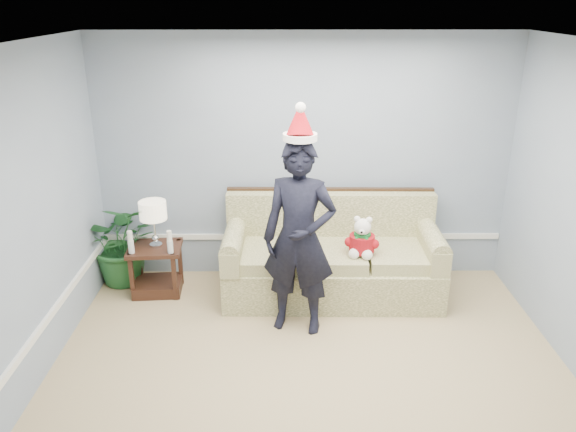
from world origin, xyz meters
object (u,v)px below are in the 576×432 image
Objects in this scene: side_table at (157,274)px; man at (299,238)px; teddy_bear at (362,241)px; table_lamp at (153,212)px; houseplant at (124,241)px; sofa at (331,260)px.

side_table is 1.82m from man.
table_lamp is at bearing -174.54° from teddy_bear.
side_table is 0.54m from houseplant.
teddy_bear is (0.65, 0.45, -0.23)m from man.
houseplant is 2.62m from teddy_bear.
sofa is 1.95m from table_lamp.
sofa reaches higher than teddy_bear.
teddy_bear is (2.15, -0.27, -0.21)m from table_lamp.
teddy_bear is (0.28, -0.26, 0.33)m from sofa.
houseplant reaches higher than teddy_bear.
man reaches higher than teddy_bear.
side_table is (-1.88, -0.00, -0.17)m from sofa.
table_lamp is 1.66m from man.
sofa reaches higher than side_table.
man is at bearing -132.86° from teddy_bear.
table_lamp is (0.01, 0.01, 0.71)m from side_table.
teddy_bear is at bearing 47.14° from man.
table_lamp reaches higher than teddy_bear.
sofa is 1.22× the size of man.
man is 4.44× the size of teddy_bear.
sofa is 3.89× the size of side_table.
side_table is 1.16× the size of table_lamp.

